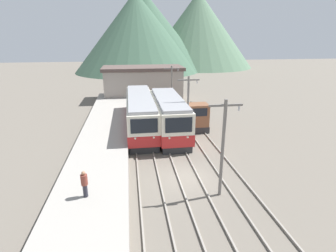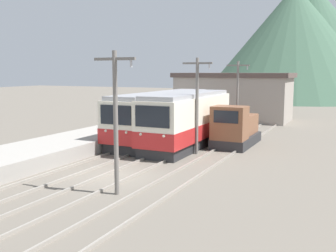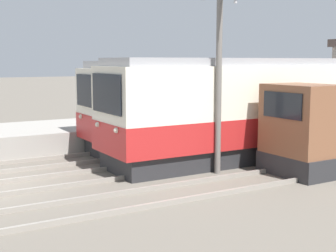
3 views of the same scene
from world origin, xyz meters
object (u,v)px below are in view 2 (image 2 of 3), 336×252
commuter_train_center (188,122)px  catenary_mast_far (238,94)px  shunting_locomotive (236,129)px  catenary_mast_mid (197,102)px  commuter_train_left (163,118)px  catenary_mast_near (116,117)px

commuter_train_center → catenary_mast_far: catenary_mast_far is taller
shunting_locomotive → catenary_mast_mid: catenary_mast_mid is taller
commuter_train_center → shunting_locomotive: (3.00, 1.82, -0.58)m
commuter_train_center → catenary_mast_mid: (1.51, -2.04, 1.63)m
shunting_locomotive → catenary_mast_mid: 4.69m
commuter_train_center → catenary_mast_mid: bearing=-53.6°
shunting_locomotive → catenary_mast_far: catenary_mast_far is taller
catenary_mast_far → commuter_train_left: bearing=-126.7°
catenary_mast_near → catenary_mast_far: (0.00, 18.98, 0.00)m
commuter_train_center → shunting_locomotive: commuter_train_center is taller
commuter_train_center → commuter_train_left: bearing=149.2°
commuter_train_center → catenary_mast_mid: size_ratio=1.75×
commuter_train_left → shunting_locomotive: bearing=1.5°
catenary_mast_near → catenary_mast_far: same height
commuter_train_left → shunting_locomotive: (5.80, 0.15, -0.53)m
catenary_mast_near → catenary_mast_far: bearing=90.0°
commuter_train_center → catenary_mast_near: size_ratio=1.75×
catenary_mast_mid → commuter_train_center: bearing=126.4°
commuter_train_center → catenary_mast_near: 11.75m
catenary_mast_mid → catenary_mast_far: size_ratio=1.00×
commuter_train_center → shunting_locomotive: size_ratio=1.96×
commuter_train_center → catenary_mast_mid: catenary_mast_mid is taller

